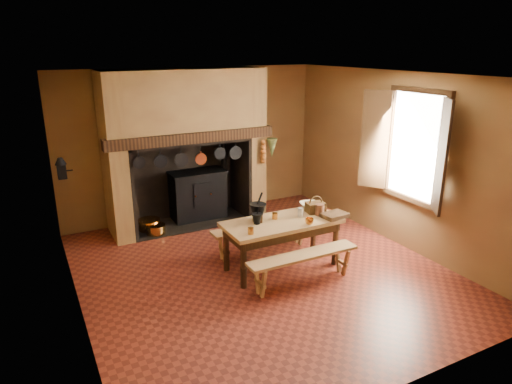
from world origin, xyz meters
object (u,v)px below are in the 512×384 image
Objects in this scene: coffee_grinder at (257,217)px; wicker_basket at (315,207)px; work_table at (282,228)px; iron_range at (198,194)px; mixing_bowl at (310,205)px; bench_front at (303,262)px.

wicker_basket reaches higher than coffee_grinder.
iron_range is at bearing 98.35° from work_table.
mixing_bowl is at bearing 23.58° from work_table.
mixing_bowl is (0.68, 0.88, 0.44)m from bench_front.
bench_front is at bearing -124.61° from wicker_basket.
mixing_bowl is 1.01× the size of wicker_basket.
iron_range is 2.64m from wicker_basket.
wicker_basket is at bearing 46.00° from bench_front.
work_table is 9.44× the size of coffee_grinder.
coffee_grinder is (0.02, -2.37, 0.33)m from iron_range.
iron_range is at bearing 103.00° from coffee_grinder.
coffee_grinder is at bearing -170.04° from mixing_bowl.
bench_front is 1.03m from wicker_basket.
coffee_grinder is 0.97m from wicker_basket.
wicker_basket reaches higher than mixing_bowl.
bench_front is (0.00, -0.58, -0.28)m from work_table.
work_table is at bearing -6.53° from coffee_grinder.
work_table is 0.65m from bench_front.
mixing_bowl is (0.68, 0.30, 0.16)m from work_table.
work_table reaches higher than bench_front.
iron_range is 0.93× the size of work_table.
coffee_grinder is at bearing -89.41° from iron_range.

